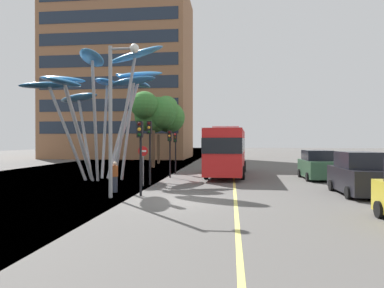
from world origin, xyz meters
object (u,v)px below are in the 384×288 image
object	(u,v)px
red_bus	(227,149)
street_lamp	(117,100)
traffic_light_kerb_far	(150,139)
pedestrian	(115,177)
car_parked_mid	(357,175)
no_entry_sign	(143,159)
traffic_light_kerb_near	(140,142)
leaf_sculpture	(104,85)
car_parked_far	(317,166)
traffic_light_opposite	(175,144)
traffic_light_island_mid	(170,143)

from	to	relation	value
red_bus	street_lamp	bearing A→B (deg)	-113.72
traffic_light_kerb_far	pedestrian	distance (m)	3.84
car_parked_mid	no_entry_sign	bearing A→B (deg)	168.98
red_bus	pedestrian	distance (m)	11.42
car_parked_mid	traffic_light_kerb_near	bearing A→B (deg)	-171.35
red_bus	traffic_light_kerb_near	distance (m)	11.68
street_lamp	no_entry_sign	xyz separation A→B (m)	(0.09, 4.54, -3.07)
pedestrian	red_bus	bearing A→B (deg)	59.15
red_bus	no_entry_sign	size ratio (longest dim) A/B	4.47
red_bus	traffic_light_kerb_near	size ratio (longest dim) A/B	2.92
leaf_sculpture	car_parked_far	xyz separation A→B (m)	(15.08, 1.49, -5.75)
pedestrian	traffic_light_opposite	bearing A→B (deg)	81.61
red_bus	traffic_light_kerb_near	bearing A→B (deg)	-110.69
traffic_light_island_mid	car_parked_far	xyz separation A→B (m)	(10.56, 0.09, -1.57)
car_parked_mid	no_entry_sign	xyz separation A→B (m)	(-11.63, 2.27, 0.60)
traffic_light_opposite	street_lamp	xyz separation A→B (m)	(-0.81, -12.34, 2.21)
street_lamp	pedestrian	distance (m)	4.33
red_bus	car_parked_mid	world-z (taller)	red_bus
traffic_light_island_mid	no_entry_sign	bearing A→B (deg)	-99.55
car_parked_far	street_lamp	distance (m)	15.24
traffic_light_kerb_near	car_parked_far	world-z (taller)	traffic_light_kerb_near
traffic_light_island_mid	no_entry_sign	world-z (taller)	traffic_light_island_mid
leaf_sculpture	no_entry_sign	size ratio (longest dim) A/B	4.27
red_bus	pedestrian	bearing A→B (deg)	-120.85
traffic_light_kerb_far	car_parked_far	size ratio (longest dim) A/B	0.89
car_parked_mid	pedestrian	world-z (taller)	car_parked_mid
traffic_light_island_mid	leaf_sculpture	bearing A→B (deg)	-162.80
traffic_light_opposite	pedestrian	distance (m)	10.77
leaf_sculpture	no_entry_sign	xyz separation A→B (m)	(3.73, -3.33, -5.11)
traffic_light_opposite	traffic_light_kerb_near	bearing A→B (deg)	-89.29
traffic_light_kerb_near	car_parked_mid	bearing A→B (deg)	8.65
traffic_light_kerb_near	car_parked_mid	distance (m)	11.02
pedestrian	car_parked_mid	bearing A→B (deg)	2.14
car_parked_far	no_entry_sign	distance (m)	12.35
leaf_sculpture	street_lamp	world-z (taller)	leaf_sculpture
red_bus	no_entry_sign	distance (m)	8.62
leaf_sculpture	car_parked_mid	size ratio (longest dim) A/B	2.32
red_bus	leaf_sculpture	xyz separation A→B (m)	(-8.71, -3.68, 4.64)
traffic_light_kerb_far	car_parked_mid	distance (m)	11.74
traffic_light_opposite	car_parked_mid	distance (m)	14.91
pedestrian	no_entry_sign	size ratio (longest dim) A/B	0.68
leaf_sculpture	car_parked_mid	xyz separation A→B (m)	(15.36, -5.60, -5.71)
red_bus	traffic_light_opposite	distance (m)	4.35
traffic_light_kerb_near	traffic_light_opposite	world-z (taller)	traffic_light_kerb_near
street_lamp	pedestrian	world-z (taller)	street_lamp
car_parked_mid	red_bus	bearing A→B (deg)	125.61
traffic_light_opposite	no_entry_sign	bearing A→B (deg)	-95.27
traffic_light_kerb_near	car_parked_far	bearing A→B (deg)	39.76
red_bus	traffic_light_kerb_far	bearing A→B (deg)	-124.83
traffic_light_island_mid	street_lamp	bearing A→B (deg)	-95.45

